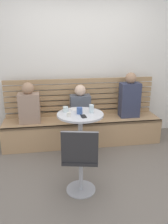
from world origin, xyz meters
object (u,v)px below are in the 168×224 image
Objects in this scene: white_chair at (80,159)px; person_child_middle at (80,104)px; person_adult at (130,97)px; phone_on_table at (83,116)px; plate_small at (76,109)px; cup_glass_tall at (91,109)px; cup_mug_blue at (80,111)px; cup_espresso_small at (69,114)px; cafe_table at (80,128)px; cup_glass_short at (66,109)px; booth_bench at (83,131)px; person_child_left at (29,105)px.

person_child_middle is (0.20, 1.41, 0.24)m from white_chair.
person_adult reaches higher than phone_on_table.
person_adult is 1.09m from plate_small.
person_child_middle reaches higher than cup_glass_tall.
person_adult reaches higher than cup_glass_tall.
white_chair is at bearing -98.03° from person_child_middle.
cup_mug_blue is (-0.09, -0.60, 0.08)m from person_child_middle.
cup_espresso_small is at bearing -148.67° from person_adult.
cafe_table is 0.94× the size of person_adult.
phone_on_table is at bearing -78.14° from plate_small.
person_child_middle is at bearing 59.23° from cup_glass_short.
white_chair is at bearing -84.61° from cup_glass_short.
cup_glass_tall reaches higher than cup_mug_blue.
cup_mug_blue is at bearing 27.97° from cup_espresso_small.
booth_bench is 0.67m from plate_small.
cup_mug_blue is at bearing -148.12° from person_adult.
person_adult is 1.33m from cup_espresso_small.
person_adult is 1.15m from cup_mug_blue.
booth_bench is at bearing 65.97° from cup_espresso_small.
plate_small is (-1.01, -0.41, -0.05)m from person_adult.
cup_glass_short is (-1.17, -0.48, -0.01)m from person_adult.
white_chair reaches higher than cafe_table.
person_child_left reaches higher than cup_espresso_small.
phone_on_table is (0.20, -0.04, -0.02)m from cup_espresso_small.
cup_glass_tall is (0.08, -0.58, 0.10)m from person_child_middle.
person_child_middle is (0.08, 0.60, 0.19)m from cafe_table.
person_child_middle is at bearing 72.61° from plate_small.
person_child_middle is 0.62m from cup_mug_blue.
cup_glass_tall is at bearing -14.83° from cup_glass_short.
cup_glass_short is at bearing -125.37° from booth_bench.
cup_espresso_small is at bearing 94.81° from white_chair.
cafe_table is 0.30m from plate_small.
white_chair is 1.81m from person_adult.
cup_mug_blue is at bearing -98.92° from person_child_middle.
cup_glass_tall is 0.86× the size of phone_on_table.
plate_small is 0.34m from phone_on_table.
white_chair is 5.00× the size of plate_small.
white_chair is 0.78m from cup_espresso_small.
cup_mug_blue is at bearing -158.58° from cafe_table.
plate_small is (0.16, 0.07, -0.03)m from cup_glass_short.
cup_mug_blue is (-0.01, -0.00, 0.27)m from cafe_table.
white_chair is at bearing -98.06° from cafe_table.
cup_espresso_small is at bearing -110.62° from person_child_middle.
booth_bench is at bearing 77.20° from cup_mug_blue.
person_adult reaches higher than booth_bench.
person_child_left is 0.85m from person_child_middle.
cup_glass_short is (-0.32, -0.46, 0.56)m from booth_bench.
cup_glass_short is 0.38m from cup_glass_tall.
cup_espresso_small is 0.31m from plate_small.
cup_mug_blue is at bearing -80.48° from plate_small.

